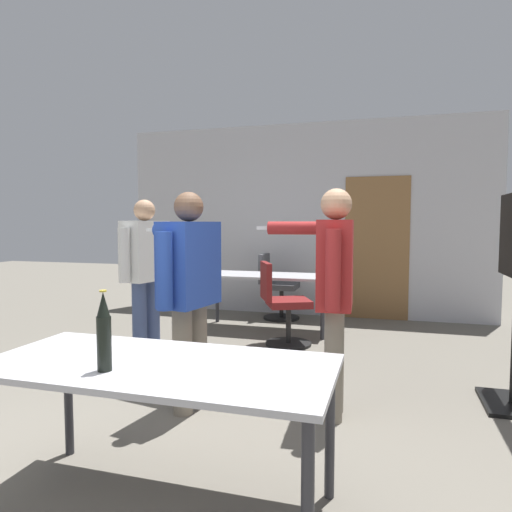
{
  "coord_description": "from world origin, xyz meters",
  "views": [
    {
      "loc": [
        1.27,
        -1.5,
        1.39
      ],
      "look_at": [
        0.16,
        2.3,
        1.1
      ],
      "focal_mm": 32.0,
      "sensor_mm": 36.0,
      "label": 1
    }
  ],
  "objects_px": {
    "person_far_watching": "(144,263)",
    "office_chair_far_right": "(276,288)",
    "office_chair_mid_tucked": "(282,306)",
    "beer_bottle": "(104,333)",
    "person_right_polo": "(333,281)",
    "person_center_tall": "(188,281)"
  },
  "relations": [
    {
      "from": "person_far_watching",
      "to": "office_chair_far_right",
      "type": "bearing_deg",
      "value": -9.64
    },
    {
      "from": "office_chair_mid_tucked",
      "to": "office_chair_far_right",
      "type": "bearing_deg",
      "value": 171.54
    },
    {
      "from": "office_chair_far_right",
      "to": "office_chair_mid_tucked",
      "type": "distance_m",
      "value": 1.47
    },
    {
      "from": "office_chair_mid_tucked",
      "to": "beer_bottle",
      "type": "xyz_separation_m",
      "value": [
        -0.07,
        -3.24,
        0.45
      ]
    },
    {
      "from": "person_far_watching",
      "to": "person_right_polo",
      "type": "bearing_deg",
      "value": -103.06
    },
    {
      "from": "person_far_watching",
      "to": "office_chair_mid_tucked",
      "type": "xyz_separation_m",
      "value": [
        1.29,
        0.77,
        -0.52
      ]
    },
    {
      "from": "person_right_polo",
      "to": "office_chair_far_right",
      "type": "bearing_deg",
      "value": 17.49
    },
    {
      "from": "office_chair_mid_tucked",
      "to": "beer_bottle",
      "type": "distance_m",
      "value": 3.27
    },
    {
      "from": "person_far_watching",
      "to": "office_chair_mid_tucked",
      "type": "bearing_deg",
      "value": -46.9
    },
    {
      "from": "person_center_tall",
      "to": "office_chair_far_right",
      "type": "distance_m",
      "value": 3.37
    },
    {
      "from": "person_far_watching",
      "to": "person_center_tall",
      "type": "distance_m",
      "value": 1.54
    },
    {
      "from": "person_far_watching",
      "to": "office_chair_mid_tucked",
      "type": "relative_size",
      "value": 1.72
    },
    {
      "from": "office_chair_far_right",
      "to": "person_far_watching",
      "type": "bearing_deg",
      "value": -22.45
    },
    {
      "from": "person_right_polo",
      "to": "office_chair_mid_tucked",
      "type": "distance_m",
      "value": 1.99
    },
    {
      "from": "person_center_tall",
      "to": "beer_bottle",
      "type": "bearing_deg",
      "value": -161.06
    },
    {
      "from": "office_chair_far_right",
      "to": "beer_bottle",
      "type": "relative_size",
      "value": 2.58
    },
    {
      "from": "office_chair_far_right",
      "to": "office_chair_mid_tucked",
      "type": "height_order",
      "value": "office_chair_mid_tucked"
    },
    {
      "from": "office_chair_far_right",
      "to": "office_chair_mid_tucked",
      "type": "relative_size",
      "value": 0.99
    },
    {
      "from": "office_chair_mid_tucked",
      "to": "person_center_tall",
      "type": "bearing_deg",
      "value": -32.63
    },
    {
      "from": "person_center_tall",
      "to": "beer_bottle",
      "type": "relative_size",
      "value": 4.43
    },
    {
      "from": "person_center_tall",
      "to": "office_chair_far_right",
      "type": "xyz_separation_m",
      "value": [
        -0.14,
        3.33,
        -0.52
      ]
    },
    {
      "from": "person_center_tall",
      "to": "office_chair_mid_tucked",
      "type": "xyz_separation_m",
      "value": [
        0.27,
        1.92,
        -0.51
      ]
    }
  ]
}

